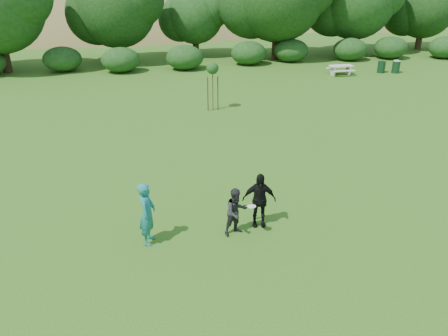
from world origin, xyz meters
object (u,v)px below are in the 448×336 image
object	(u,v)px
player_black	(259,200)
trash_can_near	(381,67)
sapling	(213,70)
picnic_table	(341,68)
trash_can_lidded	(396,66)
player_teal	(147,214)
player_grey	(236,212)

from	to	relation	value
player_black	trash_can_near	world-z (taller)	player_black
player_black	sapling	size ratio (longest dim) A/B	0.66
trash_can_near	picnic_table	bearing A→B (deg)	-178.18
player_black	trash_can_lidded	distance (m)	25.98
picnic_table	trash_can_lidded	size ratio (longest dim) A/B	1.71
player_teal	trash_can_lidded	world-z (taller)	player_teal
player_black	sapling	distance (m)	12.94
player_grey	picnic_table	world-z (taller)	player_grey
trash_can_near	sapling	xyz separation A→B (m)	(-15.06, -7.19, 1.97)
player_teal	player_black	distance (m)	3.61
player_grey	sapling	size ratio (longest dim) A/B	0.56
picnic_table	trash_can_lidded	xyz separation A→B (m)	(4.66, -0.22, 0.02)
player_teal	sapling	world-z (taller)	sapling
player_teal	player_black	size ratio (longest dim) A/B	1.09
picnic_table	trash_can_lidded	distance (m)	4.66
player_grey	player_black	world-z (taller)	player_black
player_teal	player_black	xyz separation A→B (m)	(3.60, 0.28, -0.08)
trash_can_lidded	trash_can_near	bearing A→B (deg)	163.17
trash_can_near	picnic_table	world-z (taller)	trash_can_near
sapling	picnic_table	bearing A→B (deg)	31.60
trash_can_near	trash_can_lidded	xyz separation A→B (m)	(1.09, -0.33, 0.09)
trash_can_near	sapling	distance (m)	16.81
player_grey	trash_can_near	bearing A→B (deg)	32.32
picnic_table	trash_can_lidded	bearing A→B (deg)	-2.67
trash_can_near	sapling	bearing A→B (deg)	-154.49
player_grey	sapling	distance (m)	13.40
player_black	trash_can_near	size ratio (longest dim) A/B	2.08
player_black	player_grey	bearing A→B (deg)	-145.25
trash_can_lidded	picnic_table	bearing A→B (deg)	177.33
player_teal	trash_can_near	xyz separation A→B (m)	(19.46, 20.30, -0.57)
player_black	player_teal	bearing A→B (deg)	-164.08
player_black	trash_can_lidded	bearing A→B (deg)	60.74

